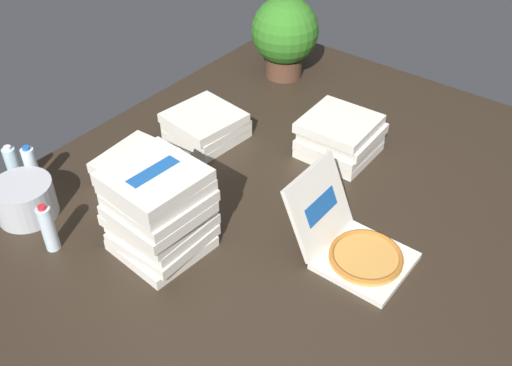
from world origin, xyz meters
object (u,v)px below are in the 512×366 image
Objects in this scene: open_pizza_box at (352,244)px; pizza_stack_left_far at (141,169)px; pizza_stack_left_mid at (340,137)px; water_bottle_3 at (32,168)px; pizza_stack_center_far at (159,211)px; ice_bucket at (25,200)px; water_bottle_4 at (14,168)px; pizza_stack_center_near at (206,125)px; potted_plant at (285,34)px; water_bottle_0 at (48,228)px.

pizza_stack_left_far is (-0.19, 1.05, 0.00)m from open_pizza_box.
water_bottle_3 reaches higher than pizza_stack_left_mid.
open_pizza_box is 2.10× the size of water_bottle_3.
pizza_stack_center_far is (-0.44, 0.66, 0.13)m from open_pizza_box.
ice_bucket is at bearing 117.42° from open_pizza_box.
water_bottle_4 reaches higher than pizza_stack_left_mid.
pizza_stack_center_near is 1.66× the size of water_bottle_3.
water_bottle_3 is 1.66m from potted_plant.
ice_bucket is 0.27m from water_bottle_0.
pizza_stack_center_far is at bearing 167.51° from pizza_stack_left_mid.
pizza_stack_left_mid is at bearing -63.61° from pizza_stack_center_near.
pizza_stack_left_far is 0.48m from pizza_stack_center_far.
pizza_stack_left_far is at bearing -48.68° from water_bottle_4.
water_bottle_0 is 1.00× the size of water_bottle_4.
water_bottle_4 is at bearing 131.32° from pizza_stack_left_far.
open_pizza_box is 1.30× the size of pizza_stack_left_far.
open_pizza_box is at bearing -62.58° from ice_bucket.
water_bottle_0 is at bearing -177.15° from pizza_stack_left_far.
open_pizza_box is 1.32× the size of pizza_stack_left_mid.
ice_bucket is 0.54× the size of potted_plant.
pizza_stack_center_far reaches higher than water_bottle_0.
pizza_stack_center_near is at bearing 2.04° from water_bottle_0.
open_pizza_box is 1.61m from water_bottle_4.
water_bottle_3 is 0.47× the size of potted_plant.
pizza_stack_left_mid is at bearing -41.54° from water_bottle_3.
pizza_stack_left_mid is 0.71m from pizza_stack_center_near.
pizza_stack_center_far is 0.85m from water_bottle_4.
pizza_stack_center_far is (-1.04, 0.23, 0.10)m from pizza_stack_left_mid.
open_pizza_box is 1.45m from ice_bucket.
pizza_stack_center_near is 0.78× the size of potted_plant.
potted_plant reaches higher than ice_bucket.
ice_bucket is 0.23m from water_bottle_4.
potted_plant is (0.82, 0.08, 0.20)m from pizza_stack_center_near.
pizza_stack_center_near is 1.45× the size of ice_bucket.
open_pizza_box is 2.10× the size of water_bottle_0.
water_bottle_3 reaches higher than pizza_stack_left_far.
pizza_stack_center_near is at bearing 1.10° from pizza_stack_left_far.
water_bottle_0 is at bearing -103.74° from ice_bucket.
pizza_stack_center_near is at bearing 74.92° from open_pizza_box.
water_bottle_4 is (-0.14, 0.84, -0.09)m from pizza_stack_center_far.
pizza_stack_left_far is 1.01m from pizza_stack_left_mid.
water_bottle_3 is at bearing 170.04° from potted_plant.
pizza_stack_left_far is 0.59m from water_bottle_4.
pizza_stack_left_far is 1.61× the size of water_bottle_3.
pizza_stack_center_far is at bearing 123.69° from open_pizza_box.
pizza_stack_center_near is (0.29, 1.06, 0.00)m from open_pizza_box.
potted_plant is (1.84, 0.11, 0.16)m from water_bottle_0.
open_pizza_box is 2.10× the size of water_bottle_4.
ice_bucket is (-0.96, 0.23, 0.01)m from pizza_stack_center_near.
pizza_stack_center_near is 0.84m from potted_plant.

